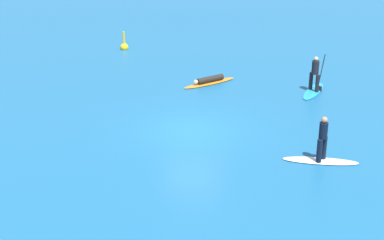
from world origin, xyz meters
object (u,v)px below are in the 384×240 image
Objects in this scene: surfer_on_orange_board at (209,81)px; surfer_on_white_board at (322,149)px; surfer_on_blue_board at (314,81)px; marker_buoy at (124,46)px.

surfer_on_white_board is (5.56, -8.24, 0.40)m from surfer_on_orange_board.
surfer_on_blue_board reaches higher than surfer_on_orange_board.
marker_buoy is (-11.88, 13.88, -0.36)m from surfer_on_white_board.
surfer_on_blue_board is at bearing -26.86° from marker_buoy.
surfer_on_orange_board is at bearing 102.97° from surfer_on_blue_board.
surfer_on_orange_board is 0.92× the size of surfer_on_blue_board.
surfer_on_orange_board is at bearing -58.03° from surfer_on_white_board.
surfer_on_blue_board is at bearing -90.83° from surfer_on_white_board.
surfer_on_orange_board is 8.47m from marker_buoy.
surfer_on_white_board is at bearing -162.74° from surfer_on_blue_board.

